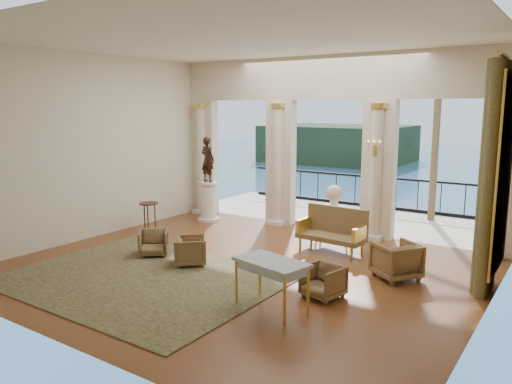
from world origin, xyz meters
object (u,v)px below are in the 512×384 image
Objects in this scene: pedestal at (208,202)px; statue at (208,160)px; armchair_b at (323,280)px; armchair_c at (396,259)px; console_table at (334,212)px; settee at (333,230)px; armchair_d at (190,249)px; side_table at (149,207)px; armchair_a at (153,241)px; game_table at (271,266)px.

statue is at bearing 0.00° from pedestal.
armchair_c is (0.72, 1.65, 0.07)m from armchair_b.
pedestal is 3.86m from console_table.
armchair_c is at bearing 78.80° from armchair_b.
settee is at bearing -47.84° from console_table.
side_table is at bearing 18.00° from armchair_d.
statue reaches higher than armchair_c.
armchair_d is (-3.07, 0.06, 0.01)m from armchair_b.
statue is (-1.15, 3.29, 1.44)m from armchair_a.
statue is (-5.32, 3.40, 1.45)m from armchair_b.
pedestal is at bearing 78.42° from side_table.
settee is 1.64× the size of console_table.
side_table is at bearing -162.91° from settee.
settee is 1.37× the size of pedestal.
armchair_c reaches higher than armchair_b.
game_table is (-0.46, -0.93, 0.42)m from armchair_b.
side_table is (-4.25, -2.01, -0.02)m from console_table.
pedestal reaches higher than side_table.
game_table is at bearing -41.64° from pedestal.
armchair_c reaches higher than armchair_d.
armchair_b is 0.96× the size of armchair_d.
armchair_a is 2.09m from side_table.
armchair_a is 3.88m from game_table.
console_table is (-1.01, 4.42, -0.04)m from game_table.
armchair_b is 0.81× the size of armchair_c.
side_table reaches higher than armchair_d.
armchair_b is 1.80m from armchair_c.
armchair_d is 4.27m from statue.
armchair_a and armchair_b have the same top height.
armchair_d is at bearing -31.13° from armchair_c.
settee is 3.61m from game_table.
statue is at bearing 78.42° from side_table.
console_table reaches higher than side_table.
armchair_b is 0.67× the size of console_table.
game_table is at bearing -103.89° from armchair_b.
side_table reaches higher than armchair_a.
game_table reaches higher than armchair_a.
armchair_b is at bearing -14.52° from side_table.
console_table is (-1.47, 3.49, 0.38)m from armchair_b.
game_table is 5.79m from side_table.
statue reaches higher than console_table.
pedestal is 0.89× the size of statue.
armchair_a is 0.41× the size of settee.
armchair_d is 0.52× the size of statue.
settee is 1.19× the size of game_table.
settee reaches higher than armchair_c.
side_table is (-0.39, -1.92, 0.13)m from pedestal.
settee is at bearing 124.23° from armchair_b.
armchair_d reaches higher than armchair_a.
game_table is at bearing -56.25° from armchair_a.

